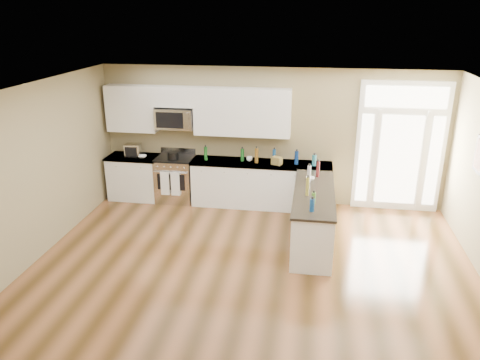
% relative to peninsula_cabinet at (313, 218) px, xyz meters
% --- Properties ---
extents(ground, '(8.00, 8.00, 0.00)m').
position_rel_peninsula_cabinet_xyz_m(ground, '(-0.93, -2.24, -0.43)').
color(ground, '#452E13').
extents(room_shell, '(8.00, 8.00, 8.00)m').
position_rel_peninsula_cabinet_xyz_m(room_shell, '(-0.93, -2.24, 1.27)').
color(room_shell, '#8A7D57').
rests_on(room_shell, ground).
extents(back_cabinet_left, '(1.10, 0.66, 0.94)m').
position_rel_peninsula_cabinet_xyz_m(back_cabinet_left, '(-3.80, 1.45, 0.00)').
color(back_cabinet_left, white).
rests_on(back_cabinet_left, ground).
extents(back_cabinet_right, '(2.85, 0.66, 0.94)m').
position_rel_peninsula_cabinet_xyz_m(back_cabinet_right, '(-1.08, 1.45, 0.00)').
color(back_cabinet_right, white).
rests_on(back_cabinet_right, ground).
extents(peninsula_cabinet, '(0.69, 2.32, 0.94)m').
position_rel_peninsula_cabinet_xyz_m(peninsula_cabinet, '(0.00, 0.00, 0.00)').
color(peninsula_cabinet, white).
rests_on(peninsula_cabinet, ground).
extents(upper_cabinet_left, '(1.04, 0.33, 0.95)m').
position_rel_peninsula_cabinet_xyz_m(upper_cabinet_left, '(-3.81, 1.59, 1.49)').
color(upper_cabinet_left, white).
rests_on(upper_cabinet_left, room_shell).
extents(upper_cabinet_right, '(1.94, 0.33, 0.95)m').
position_rel_peninsula_cabinet_xyz_m(upper_cabinet_right, '(-1.50, 1.59, 1.49)').
color(upper_cabinet_right, white).
rests_on(upper_cabinet_right, room_shell).
extents(upper_cabinet_short, '(0.82, 0.33, 0.40)m').
position_rel_peninsula_cabinet_xyz_m(upper_cabinet_short, '(-2.88, 1.59, 1.77)').
color(upper_cabinet_short, white).
rests_on(upper_cabinet_short, room_shell).
extents(microwave, '(0.78, 0.41, 0.42)m').
position_rel_peninsula_cabinet_xyz_m(microwave, '(-2.88, 1.56, 1.33)').
color(microwave, silver).
rests_on(microwave, room_shell).
extents(entry_door, '(1.70, 0.10, 2.60)m').
position_rel_peninsula_cabinet_xyz_m(entry_door, '(1.62, 1.71, 0.87)').
color(entry_door, white).
rests_on(entry_door, ground).
extents(kitchen_range, '(0.77, 0.68, 1.08)m').
position_rel_peninsula_cabinet_xyz_m(kitchen_range, '(-2.90, 1.45, 0.04)').
color(kitchen_range, silver).
rests_on(kitchen_range, ground).
extents(stockpot, '(0.27, 0.27, 0.17)m').
position_rel_peninsula_cabinet_xyz_m(stockpot, '(-2.89, 1.34, 0.60)').
color(stockpot, black).
rests_on(stockpot, kitchen_range).
extents(toaster_oven, '(0.33, 0.27, 0.27)m').
position_rel_peninsula_cabinet_xyz_m(toaster_oven, '(-3.78, 1.43, 0.64)').
color(toaster_oven, silver).
rests_on(toaster_oven, back_cabinet_left).
extents(cardboard_box, '(0.23, 0.21, 0.16)m').
position_rel_peninsula_cabinet_xyz_m(cardboard_box, '(-0.76, 1.36, 0.58)').
color(cardboard_box, olive).
rests_on(cardboard_box, back_cabinet_right).
extents(bowl_left, '(0.23, 0.23, 0.04)m').
position_rel_peninsula_cabinet_xyz_m(bowl_left, '(-3.58, 1.38, 0.53)').
color(bowl_left, white).
rests_on(bowl_left, back_cabinet_left).
extents(bowl_peninsula, '(0.16, 0.16, 0.05)m').
position_rel_peninsula_cabinet_xyz_m(bowl_peninsula, '(-0.08, 0.58, 0.53)').
color(bowl_peninsula, white).
rests_on(bowl_peninsula, peninsula_cabinet).
extents(cup_counter, '(0.15, 0.15, 0.10)m').
position_rel_peninsula_cabinet_xyz_m(cup_counter, '(-1.33, 1.49, 0.55)').
color(cup_counter, white).
rests_on(cup_counter, back_cabinet_right).
extents(counter_bottles, '(2.34, 2.40, 0.31)m').
position_rel_peninsula_cabinet_xyz_m(counter_bottles, '(-0.60, 0.87, 0.64)').
color(counter_bottles, '#19591E').
rests_on(counter_bottles, back_cabinet_right).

